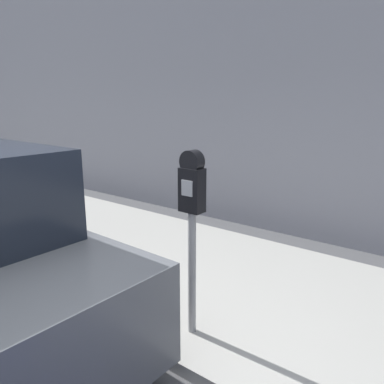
# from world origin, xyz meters

# --- Properties ---
(sidewalk) EXTENTS (24.00, 2.80, 0.11)m
(sidewalk) POSITION_xyz_m (0.00, 2.20, 0.06)
(sidewalk) COLOR #ADAAA3
(sidewalk) RESTS_ON ground_plane
(parking_meter) EXTENTS (0.19, 0.13, 1.59)m
(parking_meter) POSITION_xyz_m (0.59, 1.20, 1.21)
(parking_meter) COLOR gray
(parking_meter) RESTS_ON sidewalk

